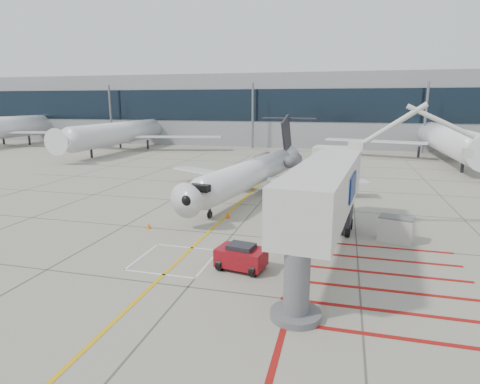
# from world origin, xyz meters

# --- Properties ---
(ground_plane) EXTENTS (260.00, 260.00, 0.00)m
(ground_plane) POSITION_xyz_m (0.00, 0.00, 0.00)
(ground_plane) COLOR gray
(ground_plane) RESTS_ON ground
(regional_jet) EXTENTS (25.41, 30.00, 7.05)m
(regional_jet) POSITION_xyz_m (-1.72, 13.59, 3.53)
(regional_jet) COLOR white
(regional_jet) RESTS_ON ground_plane
(jet_bridge) EXTENTS (10.49, 19.08, 7.32)m
(jet_bridge) POSITION_xyz_m (6.00, 0.73, 3.66)
(jet_bridge) COLOR silver
(jet_bridge) RESTS_ON ground_plane
(pushback_tug) EXTENTS (2.75, 1.98, 1.47)m
(pushback_tug) POSITION_xyz_m (1.96, -1.30, 0.73)
(pushback_tug) COLOR maroon
(pushback_tug) RESTS_ON ground_plane
(baggage_cart) EXTENTS (2.25, 1.84, 1.22)m
(baggage_cart) POSITION_xyz_m (5.82, 7.50, 0.61)
(baggage_cart) COLOR slate
(baggage_cart) RESTS_ON ground_plane
(ground_power_unit) EXTENTS (2.30, 1.73, 1.62)m
(ground_power_unit) POSITION_xyz_m (10.39, 5.41, 0.81)
(ground_power_unit) COLOR #BAB9B1
(ground_power_unit) RESTS_ON ground_plane
(cone_nose) EXTENTS (0.31, 0.31, 0.43)m
(cone_nose) POSITION_xyz_m (-6.06, 3.85, 0.21)
(cone_nose) COLOR orange
(cone_nose) RESTS_ON ground_plane
(cone_side) EXTENTS (0.32, 0.32, 0.44)m
(cone_side) POSITION_xyz_m (-1.38, 7.76, 0.22)
(cone_side) COLOR #EE4C0C
(cone_side) RESTS_ON ground_plane
(terminal_building) EXTENTS (180.00, 28.00, 14.00)m
(terminal_building) POSITION_xyz_m (10.00, 70.00, 7.00)
(terminal_building) COLOR gray
(terminal_building) RESTS_ON ground_plane
(terminal_glass_band) EXTENTS (180.00, 0.10, 6.00)m
(terminal_glass_band) POSITION_xyz_m (10.00, 55.95, 8.00)
(terminal_glass_band) COLOR black
(terminal_glass_band) RESTS_ON ground_plane
(bg_aircraft_a) EXTENTS (38.63, 42.93, 12.88)m
(bg_aircraft_a) POSITION_xyz_m (-58.68, 46.00, 6.44)
(bg_aircraft_a) COLOR silver
(bg_aircraft_a) RESTS_ON ground_plane
(bg_aircraft_b) EXTENTS (34.43, 38.25, 11.48)m
(bg_aircraft_b) POSITION_xyz_m (-31.65, 46.00, 5.74)
(bg_aircraft_b) COLOR silver
(bg_aircraft_b) RESTS_ON ground_plane
(bg_aircraft_c) EXTENTS (35.10, 39.00, 11.70)m
(bg_aircraft_c) POSITION_xyz_m (21.37, 46.00, 5.85)
(bg_aircraft_c) COLOR silver
(bg_aircraft_c) RESTS_ON ground_plane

